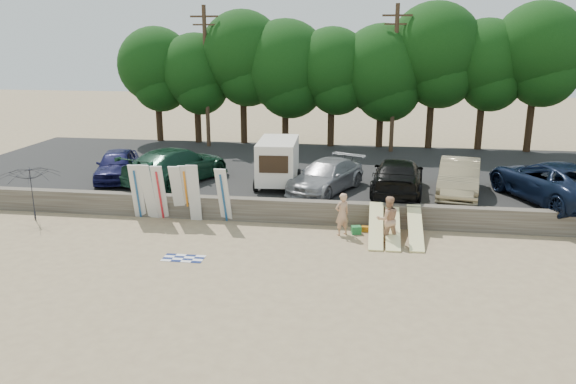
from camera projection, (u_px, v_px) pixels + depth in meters
name	position (u px, v px, depth m)	size (l,w,h in m)	color
ground	(348.00, 250.00, 21.05)	(120.00, 120.00, 0.00)	tan
seawall	(351.00, 214.00, 23.78)	(44.00, 0.50, 1.00)	#6B6356
parking_lot	(356.00, 176.00, 30.97)	(44.00, 14.50, 0.70)	#282828
treeline	(360.00, 59.00, 36.08)	(33.31, 6.12, 9.25)	#382616
utility_poles	(394.00, 76.00, 34.58)	(25.80, 0.26, 9.00)	#473321
box_trailer	(278.00, 160.00, 27.17)	(2.21, 3.67, 2.27)	silver
car_0	(117.00, 165.00, 28.50)	(1.82, 4.51, 1.54)	#12133F
car_1	(177.00, 165.00, 27.92)	(2.47, 6.06, 1.76)	#123323
car_2	(326.00, 176.00, 26.33)	(2.05, 5.04, 1.46)	gray
car_3	(398.00, 176.00, 25.97)	(2.27, 5.58, 1.62)	black
car_4	(459.00, 178.00, 25.62)	(1.74, 5.00, 1.65)	#988761
car_5	(551.00, 181.00, 24.70)	(2.98, 6.46, 1.80)	black
surfboard_upright_0	(137.00, 191.00, 24.36)	(0.50, 0.06, 2.60)	silver
surfboard_upright_1	(148.00, 192.00, 24.28)	(0.50, 0.06, 2.60)	silver
surfboard_upright_2	(160.00, 193.00, 24.19)	(0.50, 0.06, 2.60)	silver
surfboard_upright_3	(178.00, 193.00, 24.23)	(0.50, 0.06, 2.60)	silver
surfboard_upright_4	(186.00, 192.00, 24.23)	(0.50, 0.06, 2.60)	silver
surfboard_upright_5	(194.00, 193.00, 24.01)	(0.50, 0.06, 2.60)	silver
surfboard_upright_6	(224.00, 195.00, 23.79)	(0.50, 0.06, 2.60)	silver
surfboard_low_0	(376.00, 225.00, 22.13)	(0.56, 3.00, 0.07)	#FBF09E
surfboard_low_1	(393.00, 227.00, 22.08)	(0.56, 3.00, 0.07)	#FBF09E
surfboard_low_2	(415.00, 227.00, 22.01)	(0.56, 3.00, 0.07)	#FBF09E
beachgoer_a	(342.00, 214.00, 22.49)	(0.64, 0.42, 1.75)	tan
beachgoer_b	(388.00, 219.00, 21.68)	(0.90, 0.70, 1.86)	tan
cooler	(356.00, 230.00, 22.80)	(0.38, 0.30, 0.32)	#24843F
gear_bag	(365.00, 229.00, 23.09)	(0.30, 0.25, 0.22)	#BF7516
beach_towel	(183.00, 258.00, 20.28)	(1.50, 1.50, 0.00)	white
beach_umbrella	(31.00, 194.00, 24.22)	(2.62, 2.67, 2.41)	black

